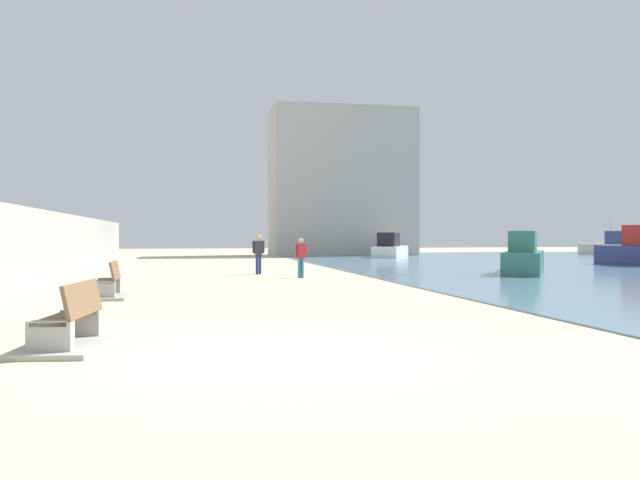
% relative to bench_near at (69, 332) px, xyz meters
% --- Properties ---
extents(ground_plane, '(120.00, 120.00, 0.00)m').
position_rel_bench_near_xyz_m(ground_plane, '(2.82, 16.82, -0.23)').
color(ground_plane, '#C6B793').
extents(seawall, '(0.80, 64.00, 2.76)m').
position_rel_bench_near_xyz_m(seawall, '(-4.68, 16.82, 1.15)').
color(seawall, '#9E9E99').
rests_on(seawall, ground).
extents(bench_near, '(1.37, 2.23, 0.98)m').
position_rel_bench_near_xyz_m(bench_near, '(0.00, 0.00, 0.00)').
color(bench_near, '#9E9E99').
rests_on(bench_near, ground).
extents(bench_far, '(1.11, 2.11, 0.98)m').
position_rel_bench_near_xyz_m(bench_far, '(-0.41, 8.09, 0.00)').
color(bench_far, '#9E9E99').
rests_on(bench_far, ground).
extents(person_walking, '(0.51, 0.26, 1.58)m').
position_rel_bench_near_xyz_m(person_walking, '(6.02, 15.19, 0.67)').
color(person_walking, teal).
rests_on(person_walking, ground).
extents(person_standing, '(0.51, 0.26, 1.71)m').
position_rel_bench_near_xyz_m(person_standing, '(4.65, 18.03, 0.76)').
color(person_standing, navy).
rests_on(person_standing, ground).
extents(boat_far_right, '(2.40, 4.39, 2.20)m').
position_rel_bench_near_xyz_m(boat_far_right, '(25.71, 21.59, 0.61)').
color(boat_far_right, navy).
rests_on(boat_far_right, water_bay).
extents(boat_mid_bay, '(4.61, 6.85, 1.87)m').
position_rel_bench_near_xyz_m(boat_mid_bay, '(16.76, 37.97, 0.48)').
color(boat_mid_bay, white).
rests_on(boat_mid_bay, water_bay).
extents(boat_outer, '(4.56, 6.17, 1.82)m').
position_rel_bench_near_xyz_m(boat_outer, '(15.98, 16.02, 0.48)').
color(boat_outer, '#337060').
rests_on(boat_outer, water_bay).
extents(boat_distant, '(3.43, 6.15, 5.11)m').
position_rel_bench_near_xyz_m(boat_distant, '(36.71, 38.83, 0.55)').
color(boat_distant, beige).
rests_on(boat_distant, water_bay).
extents(harbor_building, '(12.00, 6.00, 12.43)m').
position_rel_bench_near_xyz_m(harbor_building, '(14.51, 44.82, 5.98)').
color(harbor_building, '#ADAAA3').
rests_on(harbor_building, ground).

